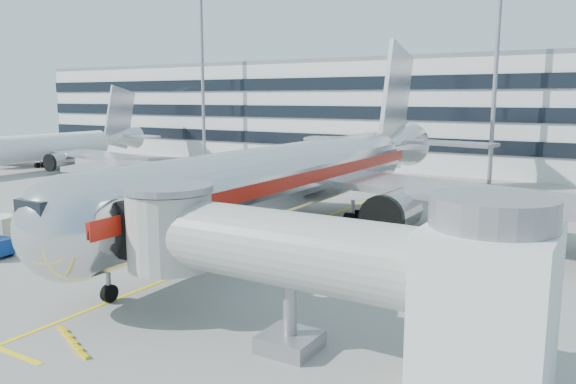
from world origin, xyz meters
The scene contains 13 objects.
ground centered at (0.00, 0.00, 0.00)m, with size 180.00×180.00×0.00m, color gray.
lead_in_line centered at (0.00, 10.00, 0.01)m, with size 0.25×70.00×0.01m, color yellow.
main_jet centered at (0.00, 11.72, 4.23)m, with size 50.95×48.70×16.06m.
jet_bridge centered at (12.18, -8.00, 3.87)m, with size 17.80×4.50×7.00m.
terminal centered at (0.00, 57.95, 7.80)m, with size 150.00×24.25×15.60m.
light_mast_west centered at (-35.00, 42.00, 14.88)m, with size 2.40×1.20×25.45m.
light_mast_centre centered at (8.00, 42.00, 14.88)m, with size 2.40×1.20×25.45m.
second_jet centered at (-48.82, 22.80, 3.18)m, with size 38.21×36.52×12.04m.
belt_loader centered at (-9.13, 0.33, 0.57)m, with size 4.23×1.66×2.01m.
cargo_container_left centered at (-15.49, -3.71, 0.95)m, with size 2.04×2.04×1.89m.
cargo_container_right centered at (-14.24, 0.63, 0.88)m, with size 2.05×2.05×1.74m.
cargo_container_front centered at (-9.99, -4.49, 0.81)m, with size 1.76×1.76×1.61m.
ramp_worker centered at (-6.53, -3.84, 1.03)m, with size 0.75×0.49×2.06m, color #87E618.
Camera 1 is at (21.42, -26.27, 10.08)m, focal length 35.00 mm.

